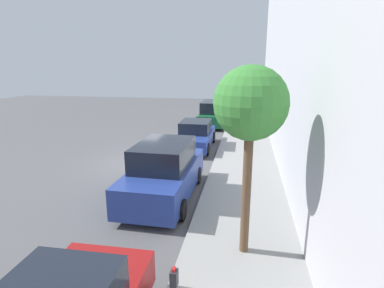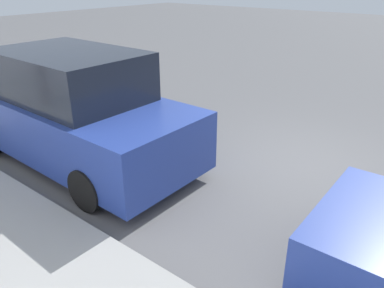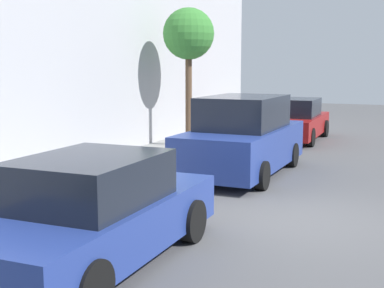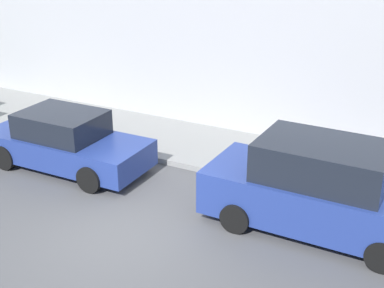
# 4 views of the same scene
# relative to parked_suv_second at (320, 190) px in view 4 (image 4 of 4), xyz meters

# --- Properties ---
(ground_plane) EXTENTS (60.00, 60.00, 0.00)m
(ground_plane) POSITION_rel_parked_suv_second_xyz_m (-2.21, 3.45, -0.93)
(ground_plane) COLOR #515154
(sidewalk) EXTENTS (2.92, 32.00, 0.15)m
(sidewalk) POSITION_rel_parked_suv_second_xyz_m (2.75, 3.45, -0.86)
(sidewalk) COLOR gray
(sidewalk) RESTS_ON ground_plane
(parked_suv_second) EXTENTS (2.08, 4.83, 1.98)m
(parked_suv_second) POSITION_rel_parked_suv_second_xyz_m (0.00, 0.00, 0.00)
(parked_suv_second) COLOR navy
(parked_suv_second) RESTS_ON ground_plane
(parked_sedan_third) EXTENTS (1.92, 4.51, 1.54)m
(parked_sedan_third) POSITION_rel_parked_suv_second_xyz_m (-0.05, 6.75, -0.21)
(parked_sedan_third) COLOR navy
(parked_sedan_third) RESTS_ON ground_plane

